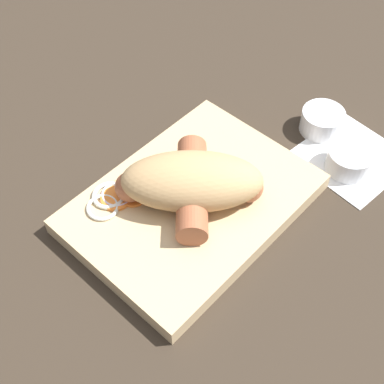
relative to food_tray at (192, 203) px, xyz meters
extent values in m
plane|color=#33281E|center=(0.00, 0.00, -0.01)|extent=(3.00, 3.00, 0.00)
cube|color=tan|center=(0.00, 0.00, 0.00)|extent=(0.27, 0.19, 0.02)
ellipsoid|color=tan|center=(0.00, 0.00, 0.04)|extent=(0.16, 0.17, 0.06)
cylinder|color=#9E5638|center=(0.00, 0.00, 0.03)|extent=(0.12, 0.11, 0.03)
sphere|color=#9E5638|center=(0.05, -0.05, 0.03)|extent=(0.03, 0.03, 0.03)
sphere|color=#9E5638|center=(-0.04, 0.05, 0.03)|extent=(0.03, 0.03, 0.03)
cylinder|color=orange|center=(0.06, -0.06, 0.01)|extent=(0.04, 0.04, 0.00)
cylinder|color=#F99E4C|center=(0.05, -0.06, 0.01)|extent=(0.03, 0.03, 0.00)
cylinder|color=#F99E4C|center=(0.05, -0.07, 0.01)|extent=(0.03, 0.03, 0.00)
cylinder|color=orange|center=(0.04, -0.05, 0.01)|extent=(0.04, 0.04, 0.00)
torus|color=silver|center=(0.08, -0.06, 0.01)|extent=(0.04, 0.04, 0.00)
torus|color=silver|center=(0.06, -0.07, 0.01)|extent=(0.04, 0.04, 0.01)
torus|color=silver|center=(0.06, -0.06, 0.01)|extent=(0.04, 0.04, 0.00)
cube|color=white|center=(-0.19, 0.09, -0.01)|extent=(0.13, 0.13, 0.00)
cylinder|color=silver|center=(-0.18, 0.10, 0.00)|extent=(0.06, 0.06, 0.03)
cylinder|color=#4C662D|center=(-0.18, 0.10, 0.00)|extent=(0.05, 0.05, 0.01)
cylinder|color=silver|center=(-0.21, 0.04, 0.00)|extent=(0.06, 0.06, 0.03)
cylinder|color=gold|center=(-0.21, 0.04, 0.00)|extent=(0.05, 0.05, 0.01)
camera|label=1|loc=(0.27, 0.25, 0.49)|focal=50.00mm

